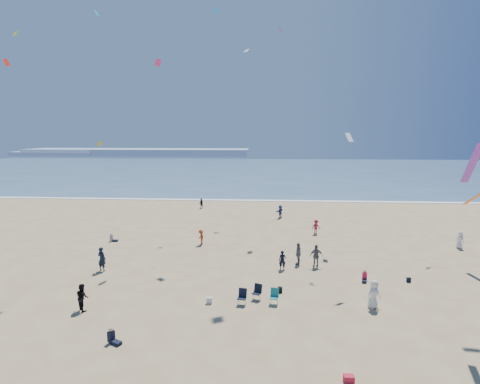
{
  "coord_description": "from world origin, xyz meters",
  "views": [
    {
      "loc": [
        3.49,
        -13.96,
        10.57
      ],
      "look_at": [
        2.0,
        8.0,
        7.15
      ],
      "focal_mm": 28.0,
      "sensor_mm": 36.0,
      "label": 1
    }
  ],
  "objects": [
    {
      "name": "cooler",
      "position": [
        7.18,
        0.99,
        0.15
      ],
      "size": [
        0.45,
        0.3,
        0.3
      ],
      "primitive_type": "cube",
      "color": "red",
      "rests_on": "ground"
    },
    {
      "name": "chair_cluster",
      "position": [
        3.08,
        8.33,
        0.5
      ],
      "size": [
        2.7,
        1.54,
        1.0
      ],
      "color": "black",
      "rests_on": "ground"
    },
    {
      "name": "kites_aloft",
      "position": [
        8.2,
        13.12,
        14.78
      ],
      "size": [
        43.34,
        40.4,
        28.98
      ],
      "color": "#541F8D",
      "rests_on": "ground"
    },
    {
      "name": "headland_near",
      "position": [
        -100.0,
        165.0,
        1.0
      ],
      "size": [
        40.0,
        14.0,
        2.0
      ],
      "primitive_type": "cube",
      "color": "#7A8EA8",
      "rests_on": "ground"
    },
    {
      "name": "ocean",
      "position": [
        0.0,
        95.0,
        0.03
      ],
      "size": [
        220.0,
        100.0,
        0.06
      ],
      "primitive_type": "cube",
      "color": "#476B84",
      "rests_on": "ground"
    },
    {
      "name": "navy_bag",
      "position": [
        13.9,
        12.45,
        0.17
      ],
      "size": [
        0.28,
        0.18,
        0.34
      ],
      "primitive_type": "cube",
      "color": "black",
      "rests_on": "ground"
    },
    {
      "name": "white_tote",
      "position": [
        0.05,
        8.06,
        0.2
      ],
      "size": [
        0.35,
        0.2,
        0.4
      ],
      "primitive_type": "cube",
      "color": "silver",
      "rests_on": "ground"
    },
    {
      "name": "headland_far",
      "position": [
        -60.0,
        170.0,
        1.6
      ],
      "size": [
        110.0,
        20.0,
        3.2
      ],
      "primitive_type": "cube",
      "color": "#7A8EA8",
      "rests_on": "ground"
    },
    {
      "name": "seated_group",
      "position": [
        1.83,
        5.22,
        0.42
      ],
      "size": [
        23.31,
        28.63,
        0.84
      ],
      "color": "white",
      "rests_on": "ground"
    },
    {
      "name": "standing_flyers",
      "position": [
        4.73,
        12.57,
        0.85
      ],
      "size": [
        40.32,
        47.98,
        1.92
      ],
      "color": "silver",
      "rests_on": "ground"
    },
    {
      "name": "surf_line",
      "position": [
        0.0,
        45.0,
        0.04
      ],
      "size": [
        220.0,
        1.2,
        0.08
      ],
      "primitive_type": "cube",
      "color": "white",
      "rests_on": "ground"
    },
    {
      "name": "black_backpack",
      "position": [
        4.57,
        10.04,
        0.19
      ],
      "size": [
        0.3,
        0.22,
        0.38
      ],
      "primitive_type": "cube",
      "color": "black",
      "rests_on": "ground"
    }
  ]
}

